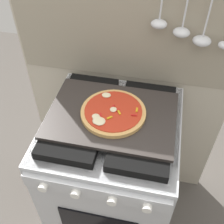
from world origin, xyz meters
TOP-DOWN VIEW (x-y plane):
  - ground_plane at (0.00, 0.00)m, footprint 4.00×4.00m
  - kitchen_backsplash at (0.00, 0.33)m, footprint 1.10×0.09m
  - stove at (-0.00, -0.00)m, footprint 0.60×0.64m
  - baking_tray at (0.00, 0.00)m, footprint 0.54×0.38m
  - pizza_left at (0.00, 0.00)m, footprint 0.28×0.28m

SIDE VIEW (x-z plane):
  - ground_plane at x=0.00m, z-range 0.00..0.00m
  - stove at x=0.00m, z-range 0.00..0.90m
  - kitchen_backsplash at x=0.00m, z-range 0.01..1.56m
  - baking_tray at x=0.00m, z-range 0.90..0.92m
  - pizza_left at x=0.00m, z-range 0.91..0.94m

